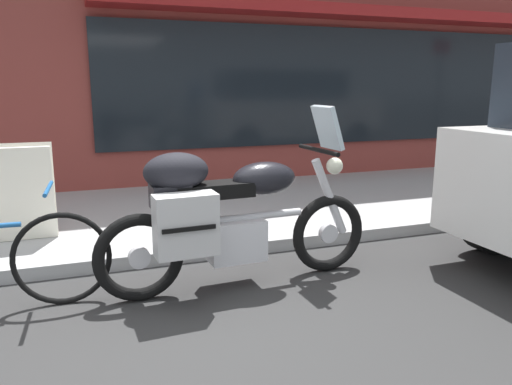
{
  "coord_description": "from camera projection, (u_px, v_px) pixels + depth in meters",
  "views": [
    {
      "loc": [
        -0.58,
        -2.92,
        1.57
      ],
      "look_at": [
        0.79,
        0.86,
        0.7
      ],
      "focal_mm": 34.86,
      "sensor_mm": 36.0,
      "label": 1
    }
  ],
  "objects": [
    {
      "name": "ground_plane",
      "position": [
        186.0,
        334.0,
        3.2
      ],
      "size": [
        80.0,
        80.0,
        0.0
      ],
      "primitive_type": "plane",
      "color": "#2D2D2D"
    },
    {
      "name": "sandwich_board_sign",
      "position": [
        23.0,
        192.0,
        4.69
      ],
      "size": [
        0.55,
        0.41,
        0.9
      ],
      "color": "silver",
      "rests_on": "sidewalk_curb"
    },
    {
      "name": "touring_motorcycle",
      "position": [
        227.0,
        213.0,
        3.8
      ],
      "size": [
        2.26,
        0.73,
        1.41
      ],
      "color": "black",
      "rests_on": "ground_plane"
    }
  ]
}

